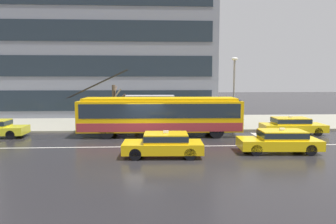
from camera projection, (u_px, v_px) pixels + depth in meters
ground_plane at (145, 143)px, 19.75m from camera, size 160.00×160.00×0.00m
sidewalk_slab at (147, 122)px, 28.72m from camera, size 80.00×10.00×0.14m
crosswalk_stripe_edge_near at (263, 138)px, 21.17m from camera, size 0.44×4.40×0.01m
crosswalk_stripe_inner_a at (276, 138)px, 21.22m from camera, size 0.44×4.40×0.01m
crosswalk_stripe_center at (288, 138)px, 21.26m from camera, size 0.44×4.40×0.01m
crosswalk_stripe_inner_b at (301, 138)px, 21.30m from camera, size 0.44×4.40×0.01m
lane_centre_line at (144, 147)px, 18.56m from camera, size 72.00×0.14×0.01m
trolleybus at (160, 115)px, 22.06m from camera, size 12.48×2.76×4.84m
taxi_oncoming_far at (280, 140)px, 17.03m from camera, size 4.54×1.98×1.39m
taxi_ahead_of_bus at (292, 125)px, 22.74m from camera, size 4.68×1.94×1.39m
taxi_oncoming_near at (164, 143)px, 16.13m from camera, size 4.28×1.91×1.39m
bus_shelter at (150, 104)px, 25.56m from camera, size 4.03×1.52×2.65m
pedestrian_at_shelter at (137, 116)px, 24.44m from camera, size 0.44×0.44×1.70m
pedestrian_approaching_curb at (121, 108)px, 25.02m from camera, size 1.64×1.64×1.98m
pedestrian_walking_past at (104, 107)px, 25.78m from camera, size 1.28×1.28×2.03m
street_lamp at (234, 86)px, 24.89m from camera, size 0.60×0.32×5.77m
street_tree_bare at (115, 103)px, 25.54m from camera, size 1.22×2.81×3.52m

